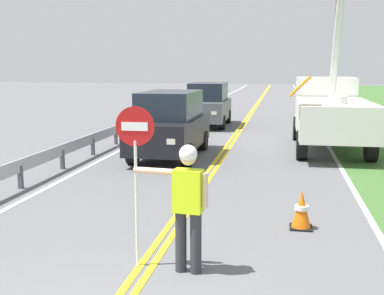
{
  "coord_description": "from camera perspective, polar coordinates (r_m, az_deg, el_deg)",
  "views": [
    {
      "loc": [
        1.87,
        -3.96,
        2.87
      ],
      "look_at": [
        0.05,
        5.99,
        1.2
      ],
      "focal_mm": 45.82,
      "sensor_mm": 36.0,
      "label": 1
    }
  ],
  "objects": [
    {
      "name": "centerline_yellow_left",
      "position": [
        24.21,
        5.68,
        2.55
      ],
      "size": [
        0.11,
        110.0,
        0.01
      ],
      "primitive_type": "cube",
      "color": "yellow",
      "rests_on": "ground"
    },
    {
      "name": "centerline_yellow_right",
      "position": [
        24.19,
        6.1,
        2.54
      ],
      "size": [
        0.11,
        110.0,
        0.01
      ],
      "primitive_type": "cube",
      "color": "yellow",
      "rests_on": "ground"
    },
    {
      "name": "edge_line_right",
      "position": [
        24.19,
        14.43,
        2.29
      ],
      "size": [
        0.12,
        110.0,
        0.01
      ],
      "primitive_type": "cube",
      "color": "silver",
      "rests_on": "ground"
    },
    {
      "name": "edge_line_left",
      "position": [
        24.74,
        -2.46,
        2.73
      ],
      "size": [
        0.12,
        110.0,
        0.01
      ],
      "primitive_type": "cube",
      "color": "silver",
      "rests_on": "ground"
    },
    {
      "name": "flagger_worker",
      "position": [
        6.82,
        -0.53,
        -6.16
      ],
      "size": [
        1.08,
        0.28,
        1.83
      ],
      "color": "#2D2D33",
      "rests_on": "ground"
    },
    {
      "name": "stop_sign_paddle",
      "position": [
        6.94,
        -6.61,
        -0.34
      ],
      "size": [
        0.56,
        0.04,
        2.33
      ],
      "color": "silver",
      "rests_on": "ground"
    },
    {
      "name": "utility_bucket_truck",
      "position": [
        18.07,
        15.72,
        4.49
      ],
      "size": [
        2.67,
        6.82,
        6.17
      ],
      "color": "white",
      "rests_on": "ground"
    },
    {
      "name": "oncoming_suv_nearest",
      "position": [
        15.68,
        -2.53,
        2.75
      ],
      "size": [
        1.94,
        4.62,
        2.1
      ],
      "color": "black",
      "rests_on": "ground"
    },
    {
      "name": "oncoming_suv_second",
      "position": [
        23.95,
        1.92,
        5.06
      ],
      "size": [
        1.98,
        4.64,
        2.1
      ],
      "color": "#4C5156",
      "rests_on": "ground"
    },
    {
      "name": "utility_pole_mid",
      "position": [
        35.47,
        16.42,
        11.89
      ],
      "size": [
        1.8,
        0.28,
        8.92
      ],
      "color": "brown",
      "rests_on": "ground"
    },
    {
      "name": "traffic_cone_lead",
      "position": [
        9.04,
        12.63,
        -7.14
      ],
      "size": [
        0.4,
        0.4,
        0.7
      ],
      "color": "orange",
      "rests_on": "ground"
    },
    {
      "name": "guardrail_left_shoulder",
      "position": [
        19.56,
        -7.77,
        2.4
      ],
      "size": [
        0.1,
        32.0,
        0.71
      ],
      "color": "#9EA0A3",
      "rests_on": "ground"
    }
  ]
}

